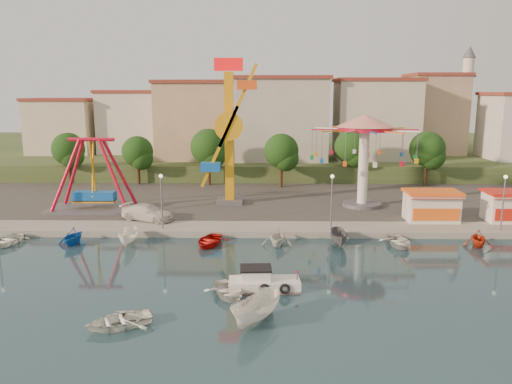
{
  "coord_description": "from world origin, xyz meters",
  "views": [
    {
      "loc": [
        1.58,
        -32.75,
        13.42
      ],
      "look_at": [
        0.88,
        14.0,
        4.0
      ],
      "focal_mm": 35.0,
      "sensor_mm": 36.0,
      "label": 1
    }
  ],
  "objects_px": {
    "skiff": "(256,310)",
    "van": "(148,212)",
    "cabin_motorboat": "(262,283)",
    "rowboat_a": "(228,291)",
    "kamikaze_tower": "(231,135)",
    "pirate_ship_ride": "(93,176)",
    "wave_swinger": "(364,140)"
  },
  "relations": [
    {
      "from": "skiff",
      "to": "van",
      "type": "xyz_separation_m",
      "value": [
        -11.36,
        21.71,
        0.53
      ]
    },
    {
      "from": "cabin_motorboat",
      "to": "rowboat_a",
      "type": "height_order",
      "value": "cabin_motorboat"
    },
    {
      "from": "kamikaze_tower",
      "to": "skiff",
      "type": "distance_m",
      "value": 30.57
    },
    {
      "from": "rowboat_a",
      "to": "pirate_ship_ride",
      "type": "bearing_deg",
      "value": 100.9
    },
    {
      "from": "wave_swinger",
      "to": "rowboat_a",
      "type": "height_order",
      "value": "wave_swinger"
    },
    {
      "from": "cabin_motorboat",
      "to": "skiff",
      "type": "relative_size",
      "value": 1.11
    },
    {
      "from": "kamikaze_tower",
      "to": "wave_swinger",
      "type": "relative_size",
      "value": 1.42
    },
    {
      "from": "pirate_ship_ride",
      "to": "skiff",
      "type": "xyz_separation_m",
      "value": [
        18.13,
        -25.99,
        -3.53
      ]
    },
    {
      "from": "pirate_ship_ride",
      "to": "van",
      "type": "bearing_deg",
      "value": -32.31
    },
    {
      "from": "wave_swinger",
      "to": "skiff",
      "type": "bearing_deg",
      "value": -112.29
    },
    {
      "from": "rowboat_a",
      "to": "wave_swinger",
      "type": "bearing_deg",
      "value": 35.51
    },
    {
      "from": "pirate_ship_ride",
      "to": "rowboat_a",
      "type": "bearing_deg",
      "value": -53.65
    },
    {
      "from": "cabin_motorboat",
      "to": "van",
      "type": "bearing_deg",
      "value": 122.36
    },
    {
      "from": "kamikaze_tower",
      "to": "van",
      "type": "relative_size",
      "value": 3.0
    },
    {
      "from": "cabin_motorboat",
      "to": "van",
      "type": "xyz_separation_m",
      "value": [
        -11.72,
        16.51,
        0.94
      ]
    },
    {
      "from": "wave_swinger",
      "to": "van",
      "type": "relative_size",
      "value": 2.11
    },
    {
      "from": "kamikaze_tower",
      "to": "skiff",
      "type": "relative_size",
      "value": 3.68
    },
    {
      "from": "wave_swinger",
      "to": "cabin_motorboat",
      "type": "height_order",
      "value": "wave_swinger"
    },
    {
      "from": "pirate_ship_ride",
      "to": "cabin_motorboat",
      "type": "bearing_deg",
      "value": -48.37
    },
    {
      "from": "kamikaze_tower",
      "to": "wave_swinger",
      "type": "bearing_deg",
      "value": -4.03
    },
    {
      "from": "rowboat_a",
      "to": "van",
      "type": "distance_m",
      "value": 20.12
    },
    {
      "from": "cabin_motorboat",
      "to": "rowboat_a",
      "type": "relative_size",
      "value": 1.35
    },
    {
      "from": "van",
      "to": "rowboat_a",
      "type": "bearing_deg",
      "value": -130.5
    },
    {
      "from": "wave_swinger",
      "to": "kamikaze_tower",
      "type": "bearing_deg",
      "value": 175.97
    },
    {
      "from": "kamikaze_tower",
      "to": "rowboat_a",
      "type": "height_order",
      "value": "kamikaze_tower"
    },
    {
      "from": "pirate_ship_ride",
      "to": "wave_swinger",
      "type": "height_order",
      "value": "wave_swinger"
    },
    {
      "from": "wave_swinger",
      "to": "skiff",
      "type": "xyz_separation_m",
      "value": [
        -11.62,
        -28.35,
        -7.33
      ]
    },
    {
      "from": "wave_swinger",
      "to": "cabin_motorboat",
      "type": "bearing_deg",
      "value": -115.94
    },
    {
      "from": "kamikaze_tower",
      "to": "cabin_motorboat",
      "type": "relative_size",
      "value": 3.31
    },
    {
      "from": "pirate_ship_ride",
      "to": "van",
      "type": "xyz_separation_m",
      "value": [
        6.77,
        -4.28,
        -3.0
      ]
    },
    {
      "from": "kamikaze_tower",
      "to": "van",
      "type": "bearing_deg",
      "value": -136.36
    },
    {
      "from": "rowboat_a",
      "to": "skiff",
      "type": "distance_m",
      "value": 4.44
    }
  ]
}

